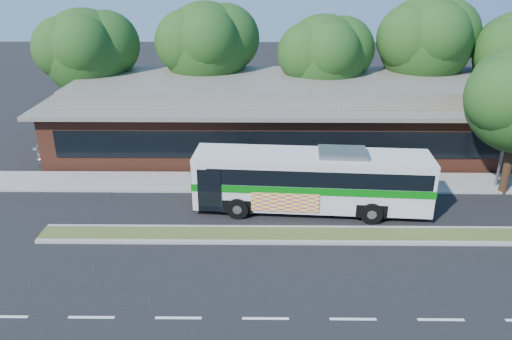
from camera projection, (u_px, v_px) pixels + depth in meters
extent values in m
plane|color=black|center=(334.00, 243.00, 21.68)|extent=(120.00, 120.00, 0.00)
cube|color=#3D4A1F|center=(332.00, 235.00, 22.21)|extent=(26.00, 1.10, 0.15)
cube|color=gray|center=(318.00, 182.00, 27.57)|extent=(44.00, 2.60, 0.12)
cube|color=black|center=(24.00, 159.00, 31.09)|extent=(14.00, 12.00, 0.01)
cube|color=brown|center=(309.00, 121.00, 33.07)|extent=(32.00, 10.00, 3.20)
cube|color=#676057|center=(310.00, 95.00, 32.41)|extent=(33.20, 11.20, 0.24)
cube|color=#676057|center=(310.00, 86.00, 32.17)|extent=(30.00, 8.00, 1.00)
cube|color=black|center=(317.00, 145.00, 28.39)|extent=(30.00, 0.06, 1.60)
cylinder|color=slate|center=(512.00, 107.00, 25.41)|extent=(0.16, 0.16, 9.00)
cylinder|color=black|center=(93.00, 106.00, 34.91)|extent=(0.44, 0.44, 3.99)
sphere|color=#1B4316|center=(86.00, 52.00, 33.48)|extent=(5.80, 5.80, 5.80)
sphere|color=#1B4316|center=(106.00, 44.00, 33.69)|extent=(4.52, 4.52, 4.52)
cylinder|color=black|center=(208.00, 102.00, 35.72)|extent=(0.44, 0.44, 4.20)
sphere|color=#1B4316|center=(206.00, 46.00, 34.22)|extent=(6.00, 6.00, 6.00)
sphere|color=#1B4316|center=(226.00, 38.00, 34.44)|extent=(4.68, 4.68, 4.68)
cylinder|color=black|center=(321.00, 108.00, 34.80)|extent=(0.44, 0.44, 3.78)
sphere|color=#1B4316|center=(324.00, 57.00, 33.43)|extent=(5.60, 5.60, 5.60)
sphere|color=#1B4316|center=(342.00, 49.00, 33.63)|extent=(4.37, 4.37, 4.37)
cylinder|color=black|center=(418.00, 101.00, 35.54)|extent=(0.44, 0.44, 4.41)
sphere|color=#1B4316|center=(425.00, 43.00, 33.98)|extent=(6.20, 6.20, 6.20)
sphere|color=#1B4316|center=(444.00, 34.00, 34.20)|extent=(4.84, 4.84, 4.84)
cylinder|color=black|center=(508.00, 108.00, 34.66)|extent=(0.44, 0.44, 3.86)
cube|color=silver|center=(311.00, 180.00, 24.06)|extent=(11.37, 3.16, 2.58)
cube|color=black|center=(318.00, 170.00, 23.84)|extent=(10.48, 3.15, 0.78)
cube|color=silver|center=(312.00, 157.00, 23.61)|extent=(11.39, 3.18, 0.24)
cube|color=#04660C|center=(311.00, 181.00, 24.09)|extent=(11.43, 3.22, 0.36)
cube|color=black|center=(196.00, 170.00, 24.36)|extent=(0.20, 2.10, 1.60)
cube|color=black|center=(432.00, 172.00, 23.41)|extent=(0.19, 1.96, 1.03)
cube|color=#C2396C|center=(285.00, 202.00, 23.28)|extent=(3.18, 0.27, 0.94)
cube|color=slate|center=(343.00, 153.00, 23.41)|extent=(2.35, 1.65, 0.28)
cylinder|color=black|center=(238.00, 208.00, 23.65)|extent=(1.05, 0.41, 1.03)
cylinder|color=black|center=(243.00, 188.00, 25.82)|extent=(1.05, 0.41, 1.03)
cylinder|color=black|center=(371.00, 213.00, 23.19)|extent=(1.05, 0.41, 1.03)
cylinder|color=black|center=(365.00, 192.00, 25.36)|extent=(1.05, 0.41, 1.03)
imported|color=#A7A8AE|center=(78.00, 153.00, 30.16)|extent=(4.78, 2.26, 1.35)
cylinder|color=black|center=(508.00, 162.00, 25.82)|extent=(0.44, 0.44, 3.46)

